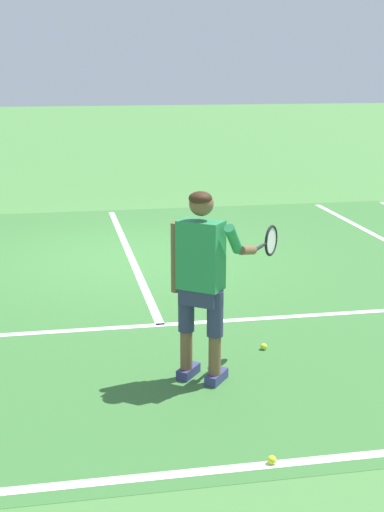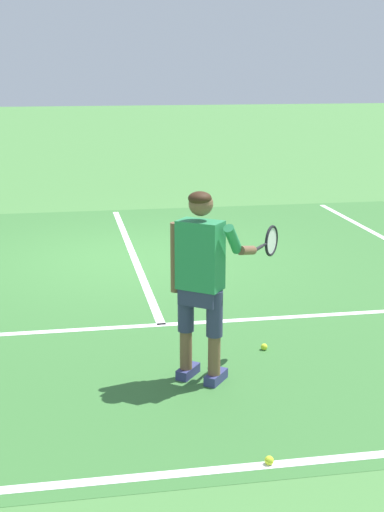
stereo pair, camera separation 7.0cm
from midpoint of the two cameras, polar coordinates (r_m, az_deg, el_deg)
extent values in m
plane|color=#477F3D|center=(10.90, -4.26, -0.14)|extent=(80.00, 80.00, 0.00)
cube|color=#387033|center=(9.71, -3.50, -1.94)|extent=(10.98, 9.82, 0.00)
cube|color=white|center=(5.42, 2.58, -15.98)|extent=(10.98, 0.10, 0.01)
cube|color=white|center=(8.12, -2.10, -5.27)|extent=(8.23, 0.10, 0.01)
cube|color=white|center=(11.16, -4.41, 0.23)|extent=(0.10, 6.40, 0.01)
cube|color=navy|center=(6.83, -0.01, -8.81)|extent=(0.26, 0.29, 0.09)
cube|color=navy|center=(6.72, 2.14, -9.24)|extent=(0.26, 0.29, 0.09)
cylinder|color=brown|center=(6.71, -0.17, -7.17)|extent=(0.11, 0.11, 0.36)
cylinder|color=#2D3351|center=(6.58, -0.17, -4.05)|extent=(0.14, 0.14, 0.41)
cylinder|color=brown|center=(6.60, 2.01, -7.57)|extent=(0.11, 0.11, 0.36)
cylinder|color=#2D3351|center=(6.47, 2.04, -4.41)|extent=(0.14, 0.14, 0.41)
cube|color=#2D3351|center=(6.47, 0.93, -2.85)|extent=(0.39, 0.36, 0.20)
cube|color=#28844C|center=(6.38, 0.95, 0.07)|extent=(0.44, 0.41, 0.60)
cylinder|color=brown|center=(6.50, -0.96, -0.12)|extent=(0.09, 0.09, 0.62)
cylinder|color=#28844C|center=(6.31, 3.47, 1.29)|extent=(0.23, 0.26, 0.29)
cylinder|color=brown|center=(6.52, 4.52, 0.43)|extent=(0.24, 0.28, 0.14)
sphere|color=brown|center=(6.29, 1.00, 4.02)|extent=(0.21, 0.21, 0.21)
ellipsoid|color=#382314|center=(6.26, 0.92, 4.44)|extent=(0.28, 0.28, 0.12)
cylinder|color=#232326|center=(6.72, 5.36, 0.58)|extent=(0.15, 0.18, 0.03)
cylinder|color=black|center=(6.85, 5.82, 0.85)|extent=(0.08, 0.09, 0.02)
torus|color=black|center=(7.02, 6.38, 1.16)|extent=(0.20, 0.25, 0.30)
cylinder|color=silver|center=(7.02, 6.38, 1.16)|extent=(0.15, 0.20, 0.25)
sphere|color=#CCE02D|center=(5.49, 6.29, -15.26)|extent=(0.07, 0.07, 0.07)
sphere|color=#CCE02D|center=(7.46, 5.80, -6.92)|extent=(0.07, 0.07, 0.07)
camera|label=1|loc=(0.04, -89.70, 0.08)|focal=52.35mm
camera|label=2|loc=(0.04, 90.30, -0.08)|focal=52.35mm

